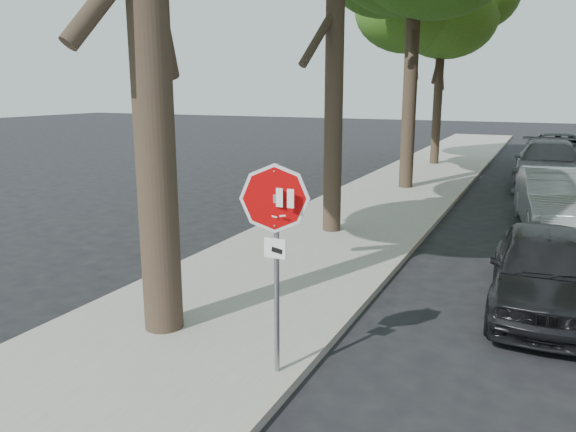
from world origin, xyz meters
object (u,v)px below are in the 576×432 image
at_px(tree_far, 443,4).
at_px(car_a, 545,270).
at_px(car_d, 558,151).
at_px(car_c, 549,164).
at_px(stop_sign, 276,229).
at_px(car_b, 557,201).

relative_size(tree_far, car_a, 2.29).
height_order(tree_far, car_d, tree_far).
bearing_deg(car_c, tree_far, 137.40).
distance_m(stop_sign, car_c, 17.10).
distance_m(stop_sign, car_d, 23.05).
relative_size(car_a, car_d, 0.73).
height_order(car_b, car_c, car_c).
relative_size(stop_sign, car_d, 0.47).
distance_m(tree_far, car_c, 9.13).
bearing_deg(car_d, car_c, -97.25).
distance_m(car_a, car_d, 18.93).
xyz_separation_m(tree_far, car_b, (5.16, -11.27, -6.44)).
xyz_separation_m(stop_sign, car_a, (2.95, 3.86, -1.26)).
bearing_deg(car_b, stop_sign, -115.55).
bearing_deg(tree_far, stop_sign, -84.54).
xyz_separation_m(tree_far, car_d, (5.25, 1.66, -6.44)).
distance_m(stop_sign, car_b, 10.42).
height_order(stop_sign, car_d, stop_sign).
xyz_separation_m(car_c, car_d, (0.34, 5.98, -0.07)).
xyz_separation_m(tree_far, car_a, (4.97, -17.27, -6.52)).
bearing_deg(car_c, car_a, -90.96).
height_order(stop_sign, car_a, stop_sign).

